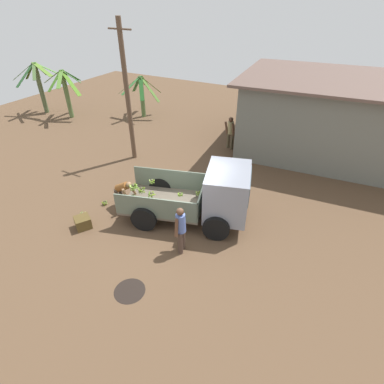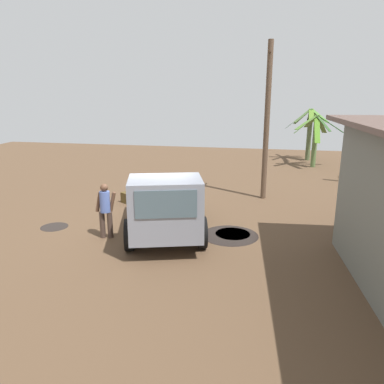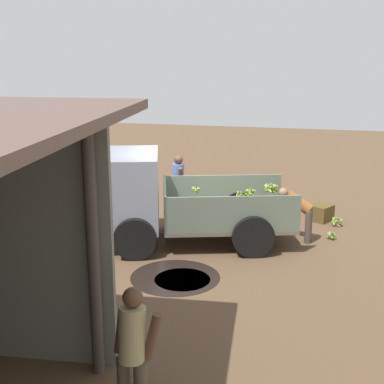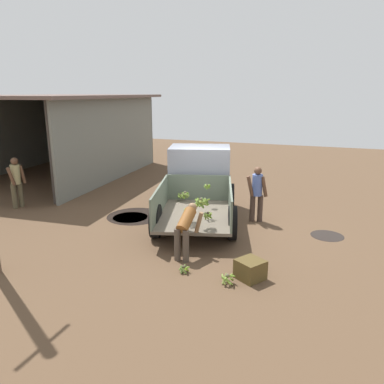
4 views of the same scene
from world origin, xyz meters
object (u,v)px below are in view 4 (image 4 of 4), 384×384
(person_bystander_near_shed, at_px, (16,180))
(banana_bunch_on_ground_1, at_px, (228,278))
(cargo_truck, at_px, (199,179))
(person_worker_loading, at_px, (186,227))
(person_foreground_visitor, at_px, (257,192))
(wooden_crate_0, at_px, (250,269))
(banana_bunch_on_ground_0, at_px, (184,269))

(person_bystander_near_shed, xyz_separation_m, banana_bunch_on_ground_1, (-2.52, -7.84, -0.80))
(cargo_truck, bearing_deg, person_worker_loading, 178.43)
(cargo_truck, bearing_deg, person_foreground_visitor, -113.43)
(person_bystander_near_shed, height_order, wooden_crate_0, person_bystander_near_shed)
(banana_bunch_on_ground_0, relative_size, banana_bunch_on_ground_1, 0.81)
(person_foreground_visitor, distance_m, person_worker_loading, 3.20)
(person_worker_loading, xyz_separation_m, banana_bunch_on_ground_0, (-0.76, -0.25, -0.63))
(wooden_crate_0, bearing_deg, banana_bunch_on_ground_0, 100.24)
(banana_bunch_on_ground_1, height_order, wooden_crate_0, wooden_crate_0)
(person_foreground_visitor, bearing_deg, person_bystander_near_shed, -90.39)
(person_bystander_near_shed, bearing_deg, person_foreground_visitor, 25.71)
(banana_bunch_on_ground_1, bearing_deg, cargo_truck, 26.81)
(person_foreground_visitor, bearing_deg, wooden_crate_0, -1.37)
(banana_bunch_on_ground_0, xyz_separation_m, banana_bunch_on_ground_1, (-0.15, -0.99, 0.04))
(cargo_truck, distance_m, banana_bunch_on_ground_0, 4.29)
(person_worker_loading, xyz_separation_m, wooden_crate_0, (-0.51, -1.61, -0.52))
(banana_bunch_on_ground_1, xyz_separation_m, wooden_crate_0, (0.40, -0.36, 0.07))
(cargo_truck, xyz_separation_m, person_bystander_near_shed, (-1.65, 5.73, -0.14))
(banana_bunch_on_ground_1, bearing_deg, person_foreground_visitor, 3.39)
(person_foreground_visitor, xyz_separation_m, person_bystander_near_shed, (-1.42, 7.60, 0.02))
(person_foreground_visitor, relative_size, banana_bunch_on_ground_1, 5.59)
(banana_bunch_on_ground_0, xyz_separation_m, wooden_crate_0, (0.25, -1.36, 0.11))
(banana_bunch_on_ground_0, bearing_deg, cargo_truck, 15.51)
(cargo_truck, xyz_separation_m, banana_bunch_on_ground_0, (-4.02, -1.12, -0.97))
(cargo_truck, bearing_deg, banana_bunch_on_ground_1, -169.54)
(banana_bunch_on_ground_0, bearing_deg, wooden_crate_0, -79.76)
(person_bystander_near_shed, bearing_deg, banana_bunch_on_ground_1, -2.69)
(banana_bunch_on_ground_0, height_order, wooden_crate_0, wooden_crate_0)
(banana_bunch_on_ground_0, height_order, banana_bunch_on_ground_1, banana_bunch_on_ground_1)
(cargo_truck, height_order, person_bystander_near_shed, cargo_truck)
(banana_bunch_on_ground_1, bearing_deg, wooden_crate_0, -42.68)
(person_worker_loading, distance_m, banana_bunch_on_ground_1, 1.65)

